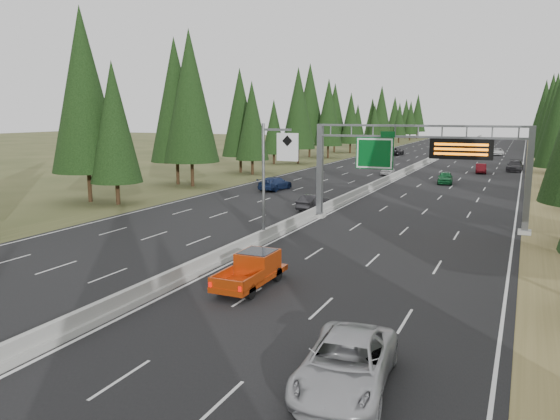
% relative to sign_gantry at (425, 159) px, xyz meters
% --- Properties ---
extents(road, '(32.00, 260.00, 0.08)m').
position_rel_sign_gantry_xyz_m(road, '(-8.92, 45.12, -5.23)').
color(road, black).
rests_on(road, ground).
extents(shoulder_right, '(3.60, 260.00, 0.06)m').
position_rel_sign_gantry_xyz_m(shoulder_right, '(8.88, 45.12, -5.24)').
color(shoulder_right, olive).
rests_on(shoulder_right, ground).
extents(shoulder_left, '(3.60, 260.00, 0.06)m').
position_rel_sign_gantry_xyz_m(shoulder_left, '(-26.72, 45.12, -5.24)').
color(shoulder_left, '#37411E').
rests_on(shoulder_left, ground).
extents(median_barrier, '(0.70, 260.00, 0.85)m').
position_rel_sign_gantry_xyz_m(median_barrier, '(-8.92, 45.12, -4.85)').
color(median_barrier, '#9B9B95').
rests_on(median_barrier, road).
extents(sign_gantry, '(16.75, 0.98, 7.80)m').
position_rel_sign_gantry_xyz_m(sign_gantry, '(0.00, 0.00, 0.00)').
color(sign_gantry, slate).
rests_on(sign_gantry, road).
extents(hov_sign_pole, '(2.80, 0.50, 8.00)m').
position_rel_sign_gantry_xyz_m(hov_sign_pole, '(-8.33, -9.92, -0.54)').
color(hov_sign_pole, slate).
rests_on(hov_sign_pole, road).
extents(tree_row_left, '(10.90, 242.30, 18.91)m').
position_rel_sign_gantry_xyz_m(tree_row_left, '(-31.17, 25.19, 3.98)').
color(tree_row_left, black).
rests_on(tree_row_left, ground).
extents(silver_minivan, '(3.24, 6.07, 1.62)m').
position_rel_sign_gantry_xyz_m(silver_minivan, '(2.27, -26.88, -4.38)').
color(silver_minivan, '#A8A8AD').
rests_on(silver_minivan, road).
extents(red_pickup, '(1.85, 5.17, 1.69)m').
position_rel_sign_gantry_xyz_m(red_pickup, '(-5.20, -18.61, -4.26)').
color(red_pickup, black).
rests_on(red_pickup, road).
extents(car_ahead_green, '(2.22, 4.58, 1.51)m').
position_rel_sign_gantry_xyz_m(car_ahead_green, '(-2.03, 27.79, -4.44)').
color(car_ahead_green, '#16612F').
rests_on(car_ahead_green, road).
extents(car_ahead_dkred, '(1.85, 4.29, 1.37)m').
position_rel_sign_gantry_xyz_m(car_ahead_dkred, '(1.05, 42.68, -4.50)').
color(car_ahead_dkred, '#600D14').
rests_on(car_ahead_dkred, road).
extents(car_ahead_dkgrey, '(2.49, 5.61, 1.60)m').
position_rel_sign_gantry_xyz_m(car_ahead_dkgrey, '(5.54, 47.56, -4.39)').
color(car_ahead_dkgrey, black).
rests_on(car_ahead_dkgrey, road).
extents(car_ahead_white, '(2.89, 5.38, 1.44)m').
position_rel_sign_gantry_xyz_m(car_ahead_white, '(1.42, 81.77, -4.47)').
color(car_ahead_white, silver).
rests_on(car_ahead_white, road).
extents(car_ahead_far, '(2.16, 4.76, 1.58)m').
position_rel_sign_gantry_xyz_m(car_ahead_far, '(-4.58, 83.18, -4.40)').
color(car_ahead_far, black).
rests_on(car_ahead_far, road).
extents(car_onc_near, '(1.88, 4.32, 1.38)m').
position_rel_sign_gantry_xyz_m(car_onc_near, '(-10.42, 3.50, -4.50)').
color(car_onc_near, '#232325').
rests_on(car_onc_near, road).
extents(car_onc_blue, '(2.58, 5.40, 1.52)m').
position_rel_sign_gantry_xyz_m(car_onc_blue, '(-19.02, 13.81, -4.43)').
color(car_onc_blue, navy).
rests_on(car_onc_blue, road).
extents(car_onc_white, '(1.94, 4.18, 1.39)m').
position_rel_sign_gantry_xyz_m(car_onc_white, '(-10.86, 34.51, -4.50)').
color(car_onc_white, silver).
rests_on(car_onc_white, road).
extents(car_onc_far, '(2.83, 5.84, 1.60)m').
position_rel_sign_gantry_xyz_m(car_onc_far, '(-18.20, 73.01, -4.39)').
color(car_onc_far, black).
rests_on(car_onc_far, road).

